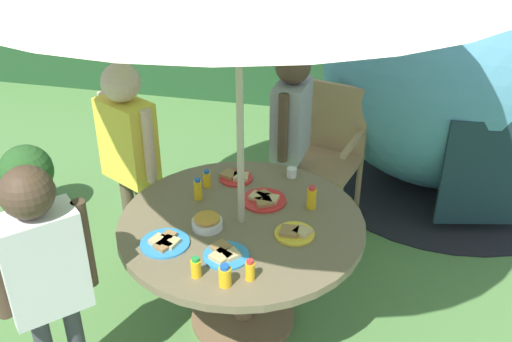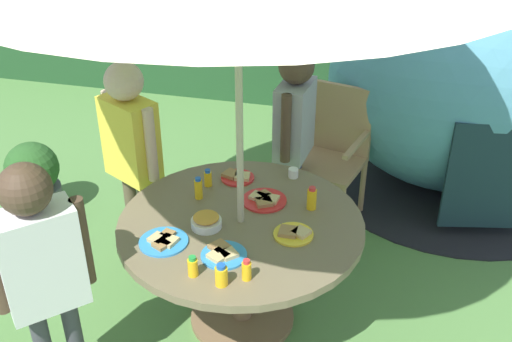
# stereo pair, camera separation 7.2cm
# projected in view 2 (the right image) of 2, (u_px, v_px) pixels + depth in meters

# --- Properties ---
(ground_plane) EXTENTS (10.00, 10.00, 0.02)m
(ground_plane) POSITION_uv_depth(u_px,v_px,m) (242.00, 319.00, 3.50)
(ground_plane) COLOR #548442
(hedge_backdrop) EXTENTS (9.00, 0.70, 1.60)m
(hedge_backdrop) POSITION_uv_depth(u_px,v_px,m) (332.00, 22.00, 5.93)
(hedge_backdrop) COLOR #234C28
(hedge_backdrop) RESTS_ON ground_plane
(garden_table) EXTENTS (1.30, 1.30, 0.69)m
(garden_table) POSITION_uv_depth(u_px,v_px,m) (241.00, 240.00, 3.22)
(garden_table) COLOR brown
(garden_table) RESTS_ON ground_plane
(wooden_chair) EXTENTS (0.56, 0.55, 0.96)m
(wooden_chair) POSITION_uv_depth(u_px,v_px,m) (332.00, 148.00, 4.20)
(wooden_chair) COLOR tan
(wooden_chair) RESTS_ON ground_plane
(dome_tent) EXTENTS (2.50, 2.50, 1.74)m
(dome_tent) POSITION_uv_depth(u_px,v_px,m) (469.00, 80.00, 4.43)
(dome_tent) COLOR teal
(dome_tent) RESTS_ON ground_plane
(potted_plant) EXTENTS (0.38, 0.38, 0.56)m
(potted_plant) POSITION_uv_depth(u_px,v_px,m) (34.00, 179.00, 4.31)
(potted_plant) COLOR #595960
(potted_plant) RESTS_ON ground_plane
(child_in_grey_shirt) EXTENTS (0.22, 0.44, 1.32)m
(child_in_grey_shirt) POSITION_uv_depth(u_px,v_px,m) (295.00, 120.00, 3.87)
(child_in_grey_shirt) COLOR navy
(child_in_grey_shirt) RESTS_ON ground_plane
(child_in_yellow_shirt) EXTENTS (0.41, 0.33, 1.34)m
(child_in_yellow_shirt) POSITION_uv_depth(u_px,v_px,m) (131.00, 139.00, 3.60)
(child_in_yellow_shirt) COLOR brown
(child_in_yellow_shirt) RESTS_ON ground_plane
(child_in_white_shirt) EXTENTS (0.37, 0.38, 1.32)m
(child_in_white_shirt) POSITION_uv_depth(u_px,v_px,m) (41.00, 260.00, 2.63)
(child_in_white_shirt) COLOR #3F3F47
(child_in_white_shirt) RESTS_ON ground_plane
(snack_bowl) EXTENTS (0.16, 0.16, 0.08)m
(snack_bowl) POSITION_uv_depth(u_px,v_px,m) (206.00, 221.00, 3.09)
(snack_bowl) COLOR white
(snack_bowl) RESTS_ON garden_table
(plate_back_edge) EXTENTS (0.20, 0.20, 0.03)m
(plate_back_edge) POSITION_uv_depth(u_px,v_px,m) (237.00, 177.00, 3.53)
(plate_back_edge) COLOR red
(plate_back_edge) RESTS_ON garden_table
(plate_center_back) EXTENTS (0.25, 0.25, 0.03)m
(plate_center_back) POSITION_uv_depth(u_px,v_px,m) (264.00, 200.00, 3.31)
(plate_center_back) COLOR red
(plate_center_back) RESTS_ON garden_table
(plate_mid_left) EXTENTS (0.20, 0.20, 0.03)m
(plate_mid_left) POSITION_uv_depth(u_px,v_px,m) (293.00, 233.00, 3.04)
(plate_mid_left) COLOR yellow
(plate_mid_left) RESTS_ON garden_table
(plate_far_left) EXTENTS (0.22, 0.22, 0.03)m
(plate_far_left) POSITION_uv_depth(u_px,v_px,m) (223.00, 254.00, 2.89)
(plate_far_left) COLOR #338CD8
(plate_far_left) RESTS_ON garden_table
(plate_front_edge) EXTENTS (0.25, 0.25, 0.03)m
(plate_front_edge) POSITION_uv_depth(u_px,v_px,m) (164.00, 241.00, 2.98)
(plate_front_edge) COLOR #338CD8
(plate_front_edge) RESTS_ON garden_table
(juice_bottle_near_left) EXTENTS (0.04, 0.04, 0.11)m
(juice_bottle_near_left) POSITION_uv_depth(u_px,v_px,m) (208.00, 178.00, 3.44)
(juice_bottle_near_left) COLOR yellow
(juice_bottle_near_left) RESTS_ON garden_table
(juice_bottle_near_right) EXTENTS (0.05, 0.05, 0.13)m
(juice_bottle_near_right) POSITION_uv_depth(u_px,v_px,m) (312.00, 199.00, 3.23)
(juice_bottle_near_right) COLOR yellow
(juice_bottle_near_right) RESTS_ON garden_table
(juice_bottle_far_right) EXTENTS (0.05, 0.05, 0.11)m
(juice_bottle_far_right) POSITION_uv_depth(u_px,v_px,m) (247.00, 270.00, 2.73)
(juice_bottle_far_right) COLOR yellow
(juice_bottle_far_right) RESTS_ON garden_table
(juice_bottle_center_front) EXTENTS (0.06, 0.06, 0.11)m
(juice_bottle_center_front) POSITION_uv_depth(u_px,v_px,m) (221.00, 275.00, 2.69)
(juice_bottle_center_front) COLOR yellow
(juice_bottle_center_front) RESTS_ON garden_table
(juice_bottle_mid_right) EXTENTS (0.05, 0.05, 0.11)m
(juice_bottle_mid_right) POSITION_uv_depth(u_px,v_px,m) (193.00, 267.00, 2.75)
(juice_bottle_mid_right) COLOR yellow
(juice_bottle_mid_right) RESTS_ON garden_table
(juice_bottle_spot_a) EXTENTS (0.04, 0.04, 0.13)m
(juice_bottle_spot_a) POSITION_uv_depth(u_px,v_px,m) (198.00, 189.00, 3.32)
(juice_bottle_spot_a) COLOR yellow
(juice_bottle_spot_a) RESTS_ON garden_table
(cup_near) EXTENTS (0.06, 0.06, 0.06)m
(cup_near) POSITION_uv_depth(u_px,v_px,m) (293.00, 173.00, 3.53)
(cup_near) COLOR white
(cup_near) RESTS_ON garden_table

